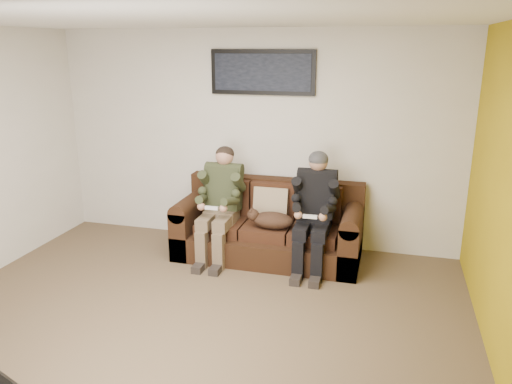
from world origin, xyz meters
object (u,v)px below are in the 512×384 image
(sofa, at_px, (270,228))
(person_right, at_px, (315,205))
(framed_poster, at_px, (262,72))
(person_left, at_px, (221,197))
(cat, at_px, (271,220))

(sofa, distance_m, person_right, 0.69)
(framed_poster, bearing_deg, person_right, -37.25)
(sofa, relative_size, person_left, 1.66)
(person_left, bearing_deg, person_right, 0.02)
(person_left, distance_m, person_right, 1.09)
(sofa, bearing_deg, framed_poster, 117.14)
(sofa, relative_size, person_right, 1.65)
(sofa, height_order, person_left, person_left)
(framed_poster, bearing_deg, person_left, -121.36)
(sofa, height_order, framed_poster, framed_poster)
(person_right, height_order, cat, person_right)
(cat, xyz_separation_m, framed_poster, (-0.27, 0.64, 1.58))
(sofa, xyz_separation_m, cat, (0.07, -0.25, 0.20))
(person_right, bearing_deg, cat, -171.26)
(cat, height_order, framed_poster, framed_poster)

